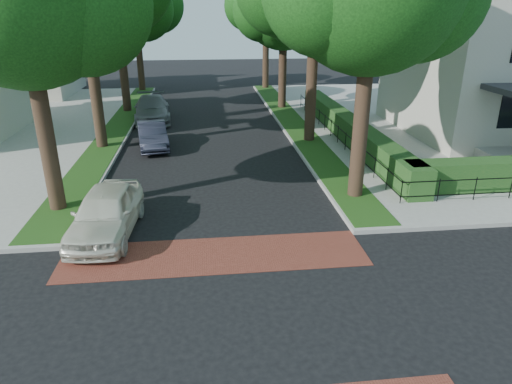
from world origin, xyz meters
TOP-DOWN VIEW (x-y plane):
  - ground at (0.00, 0.00)m, footprint 120.00×120.00m
  - sidewalk_ne at (19.50, 19.00)m, footprint 30.00×30.00m
  - crosswalk_far at (0.00, 3.20)m, footprint 9.00×2.20m
  - grass_strip_ne at (5.40, 19.10)m, footprint 1.60×29.80m
  - grass_strip_nw at (-5.40, 19.10)m, footprint 1.60×29.80m
  - tree_right_far at (5.60, 24.22)m, footprint 7.25×6.23m
  - tree_right_back at (5.60, 33.23)m, footprint 7.50×6.45m
  - tree_left_far at (-5.40, 24.22)m, footprint 7.00×6.02m
  - tree_left_back at (-5.40, 33.24)m, footprint 7.75×6.66m
  - hedge_main_road at (7.70, 15.00)m, footprint 1.00×18.00m
  - fence_main_road at (6.90, 15.00)m, footprint 0.06×18.00m
  - house_left_far at (-15.49, 31.99)m, footprint 10.00×9.00m
  - parked_car_front at (-3.39, 5.00)m, footprint 2.11×4.61m
  - parked_car_middle at (-2.88, 14.95)m, footprint 2.03×4.19m
  - parked_car_rear at (-3.50, 21.27)m, footprint 2.73×5.58m

SIDE VIEW (x-z plane):
  - ground at x=0.00m, z-range 0.00..0.00m
  - crosswalk_far at x=0.00m, z-range 0.00..0.01m
  - sidewalk_ne at x=19.50m, z-range 0.00..0.15m
  - grass_strip_ne at x=5.40m, z-range 0.15..0.17m
  - grass_strip_nw at x=-5.40m, z-range 0.15..0.17m
  - fence_main_road at x=6.90m, z-range 0.15..1.05m
  - parked_car_middle at x=-2.88m, z-range 0.00..1.33m
  - hedge_main_road at x=7.70m, z-range 0.15..1.35m
  - parked_car_front at x=-3.39m, z-range 0.00..1.53m
  - parked_car_rear at x=-3.50m, z-range 0.00..1.56m
  - house_left_far at x=-15.49m, z-range -0.03..10.11m
  - tree_right_far at x=5.60m, z-range 2.04..11.78m
  - tree_left_far at x=-5.40m, z-range 2.19..12.05m
  - tree_right_back at x=5.60m, z-range 2.17..12.37m
  - tree_left_back at x=-5.40m, z-range 2.19..12.63m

